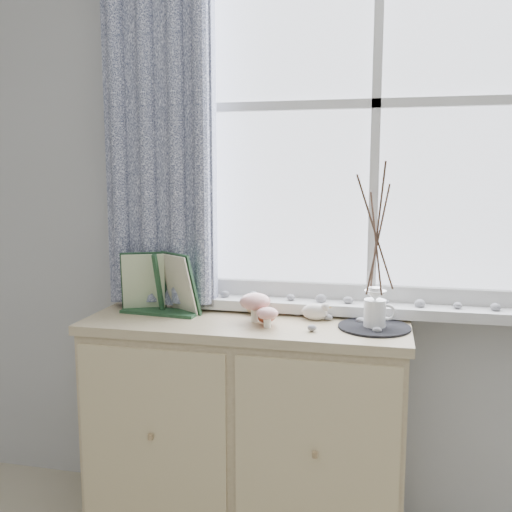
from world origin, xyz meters
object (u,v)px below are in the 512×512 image
(botanical_book, at_px, (157,284))
(toadstool_cluster, at_px, (258,305))
(sideboard, at_px, (246,428))
(twig_pitcher, at_px, (377,233))

(botanical_book, height_order, toadstool_cluster, botanical_book)
(sideboard, bearing_deg, twig_pitcher, -0.83)
(botanical_book, xyz_separation_m, toadstool_cluster, (0.40, -0.03, -0.06))
(sideboard, relative_size, botanical_book, 3.36)
(sideboard, height_order, botanical_book, botanical_book)
(toadstool_cluster, bearing_deg, twig_pitcher, 2.69)
(toadstool_cluster, relative_size, twig_pitcher, 0.28)
(sideboard, height_order, twig_pitcher, twig_pitcher)
(botanical_book, xyz_separation_m, twig_pitcher, (0.82, -0.01, 0.22))
(twig_pitcher, bearing_deg, toadstool_cluster, -173.31)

